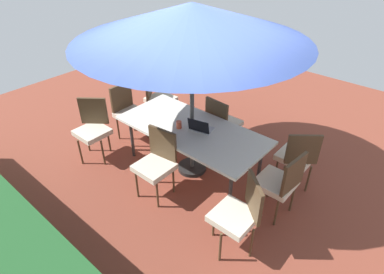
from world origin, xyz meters
The scene contains 14 objects.
ground_plane centered at (0.00, 0.00, -0.01)m, with size 10.00×10.00×0.02m, color brown.
hedge_row centered at (0.00, 2.77, 0.52)m, with size 6.30×0.86×1.04m, color #1E4C23.
dining_table centered at (0.00, 0.00, 0.71)m, with size 2.22×1.03×0.75m.
patio_umbrella centered at (0.00, 0.00, 2.24)m, with size 2.97×2.97×2.48m.
chair_southwest centered at (-1.36, -0.67, 0.55)m, with size 0.58×0.58×0.98m.
chair_west centered at (-1.44, -0.03, 0.55)m, with size 0.48×0.47×0.98m.
chair_east centered at (1.43, 0.02, 0.55)m, with size 0.46×0.46×0.98m.
chair_southeast centered at (1.43, -0.67, 0.55)m, with size 0.58×0.58×0.98m.
chair_northeast centered at (1.43, 0.74, 0.55)m, with size 0.58×0.58×0.98m.
chair_south centered at (-0.03, -0.71, 0.55)m, with size 0.47×0.48×0.98m.
chair_northwest centered at (-1.34, 0.74, 0.55)m, with size 0.58×0.59×0.98m.
chair_north centered at (0.03, 0.70, 0.55)m, with size 0.48×0.49×0.98m.
laptop centered at (-0.13, -0.03, 0.80)m, with size 0.37×0.31×0.21m.
cup centered at (0.15, 0.12, 0.81)m, with size 0.08×0.08×0.11m, color #CC4C33.
Camera 1 is at (-2.59, 3.00, 3.24)m, focal length 30.23 mm.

